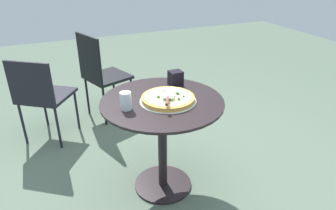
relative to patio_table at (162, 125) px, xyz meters
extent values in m
plane|color=#596A58|center=(0.00, 0.00, -0.55)|extent=(10.00, 10.00, 0.00)
cylinder|color=black|center=(0.00, 0.00, 0.19)|extent=(0.87, 0.87, 0.02)
cylinder|color=black|center=(0.00, 0.00, -0.18)|extent=(0.07, 0.07, 0.72)
cylinder|color=black|center=(0.00, 0.00, -0.55)|extent=(0.45, 0.45, 0.02)
cylinder|color=silver|center=(-0.03, -0.03, 0.20)|extent=(0.40, 0.40, 0.00)
cylinder|color=gold|center=(-0.03, -0.03, 0.22)|extent=(0.37, 0.37, 0.03)
cylinder|color=beige|center=(-0.03, -0.03, 0.24)|extent=(0.33, 0.33, 0.00)
sphere|color=#25672C|center=(-0.01, -0.10, 0.24)|extent=(0.01, 0.01, 0.01)
sphere|color=#387621|center=(-0.02, 0.04, 0.24)|extent=(0.02, 0.02, 0.02)
sphere|color=#387134|center=(-0.09, -0.01, 0.24)|extent=(0.01, 0.01, 0.01)
sphere|color=#226E2A|center=(-0.08, -0.13, 0.24)|extent=(0.01, 0.01, 0.01)
sphere|color=silver|center=(-0.05, -0.03, 0.24)|extent=(0.02, 0.02, 0.02)
sphere|color=white|center=(0.07, -0.04, 0.24)|extent=(0.02, 0.02, 0.02)
sphere|color=#2A6832|center=(-0.03, -0.11, 0.24)|extent=(0.02, 0.02, 0.02)
sphere|color=#35642F|center=(-0.11, -0.08, 0.24)|extent=(0.02, 0.02, 0.02)
cube|color=silver|center=(-0.05, -0.03, 0.26)|extent=(0.13, 0.12, 0.00)
cube|color=brown|center=(-0.15, 0.02, 0.26)|extent=(0.11, 0.07, 0.02)
cylinder|color=silver|center=(-0.03, 0.27, 0.26)|extent=(0.07, 0.07, 0.12)
cube|color=black|center=(0.21, -0.20, 0.26)|extent=(0.09, 0.10, 0.11)
cube|color=black|center=(1.12, 0.74, -0.11)|extent=(0.60, 0.60, 0.03)
cube|color=black|center=(0.96, 0.85, 0.10)|extent=(0.27, 0.36, 0.39)
cylinder|color=black|center=(1.38, 0.78, -0.34)|extent=(0.02, 0.02, 0.43)
cylinder|color=black|center=(1.17, 0.48, -0.34)|extent=(0.02, 0.02, 0.43)
cylinder|color=black|center=(1.08, 0.99, -0.34)|extent=(0.02, 0.02, 0.43)
cylinder|color=black|center=(0.87, 0.69, -0.34)|extent=(0.02, 0.02, 0.43)
cube|color=black|center=(1.36, 0.09, -0.10)|extent=(0.53, 0.53, 0.03)
cube|color=black|center=(1.29, 0.28, 0.15)|extent=(0.40, 0.16, 0.47)
cylinder|color=black|center=(1.59, -0.02, -0.33)|extent=(0.02, 0.02, 0.44)
cylinder|color=black|center=(1.25, -0.14, -0.33)|extent=(0.02, 0.02, 0.44)
cylinder|color=black|center=(1.47, 0.32, -0.33)|extent=(0.02, 0.02, 0.44)
cylinder|color=black|center=(1.13, 0.20, -0.33)|extent=(0.02, 0.02, 0.44)
camera|label=1|loc=(-1.80, 0.72, 1.13)|focal=32.95mm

